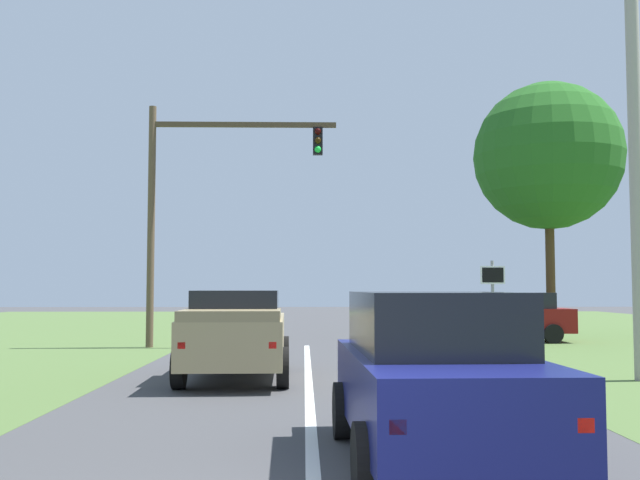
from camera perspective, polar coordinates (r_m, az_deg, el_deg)
ground_plane at (r=16.09m, az=-0.89°, el=-10.62°), size 120.00×120.00×0.00m
red_suv_near at (r=8.54m, az=8.78°, el=-10.04°), size 2.17×4.61×1.89m
pickup_truck_lead at (r=16.00m, az=-6.43°, el=-7.10°), size 2.32×5.20×1.88m
traffic_light at (r=24.91m, az=-9.41°, el=3.76°), size 6.23×0.40×7.97m
keep_moving_sign at (r=18.49m, az=13.14°, el=-4.47°), size 0.60×0.09×2.60m
oak_tree_right at (r=31.28m, az=17.12°, el=6.16°), size 5.91×5.91×10.17m
crossing_suv_far at (r=27.77m, az=14.22°, el=-5.67°), size 4.62×2.18×1.77m
utility_pole_right at (r=17.17m, az=23.12°, el=4.17°), size 0.28×0.28×8.40m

